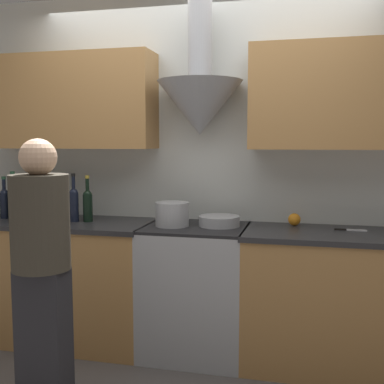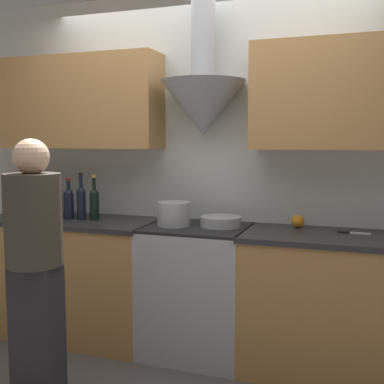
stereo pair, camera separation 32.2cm
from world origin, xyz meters
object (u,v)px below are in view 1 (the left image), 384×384
object	(u,v)px
wine_bottle_6	(60,204)
person_foreground_left	(42,265)
stove_range	(195,290)
wine_bottle_4	(37,201)
orange_fruit	(294,219)
stock_pot	(172,214)
wine_bottle_5	(48,201)
mixing_bowl	(219,221)
wine_bottle_8	(88,204)
wine_bottle_1	(5,202)
wine_bottle_3	(25,202)
wine_bottle_7	(74,203)
wine_bottle_2	(13,200)

from	to	relation	value
wine_bottle_6	person_foreground_left	bearing A→B (deg)	-66.92
stove_range	wine_bottle_4	xyz separation A→B (m)	(-1.22, -0.01, 0.59)
stove_range	orange_fruit	bearing A→B (deg)	15.54
wine_bottle_4	stock_pot	xyz separation A→B (m)	(1.06, -0.03, -0.06)
wine_bottle_4	wine_bottle_5	world-z (taller)	wine_bottle_5
mixing_bowl	wine_bottle_8	bearing A→B (deg)	-177.60
wine_bottle_1	mixing_bowl	bearing A→B (deg)	1.56
wine_bottle_3	wine_bottle_5	world-z (taller)	wine_bottle_5
wine_bottle_6	wine_bottle_7	xyz separation A→B (m)	(0.11, 0.00, 0.01)
wine_bottle_6	wine_bottle_7	bearing A→B (deg)	0.00
stove_range	wine_bottle_4	world-z (taller)	wine_bottle_4
wine_bottle_2	wine_bottle_6	bearing A→B (deg)	0.10
wine_bottle_5	stock_pot	xyz separation A→B (m)	(0.97, -0.03, -0.06)
stove_range	wine_bottle_8	distance (m)	1.00
wine_bottle_3	mixing_bowl	size ratio (longest dim) A/B	1.12
stock_pot	orange_fruit	world-z (taller)	stock_pot
wine_bottle_5	person_foreground_left	bearing A→B (deg)	-61.96
wine_bottle_7	wine_bottle_8	world-z (taller)	wine_bottle_7
wine_bottle_4	wine_bottle_5	bearing A→B (deg)	-0.25
wine_bottle_1	person_foreground_left	size ratio (longest dim) A/B	0.21
stove_range	person_foreground_left	distance (m)	1.20
stock_pot	mixing_bowl	xyz separation A→B (m)	(0.32, 0.08, -0.05)
mixing_bowl	person_foreground_left	bearing A→B (deg)	-128.14
wine_bottle_4	wine_bottle_7	world-z (taller)	wine_bottle_7
wine_bottle_8	stove_range	bearing A→B (deg)	-0.42
wine_bottle_6	wine_bottle_1	bearing A→B (deg)	177.75
wine_bottle_3	wine_bottle_7	size ratio (longest dim) A/B	0.90
wine_bottle_1	wine_bottle_2	xyz separation A→B (m)	(0.09, -0.02, 0.02)
orange_fruit	person_foreground_left	size ratio (longest dim) A/B	0.06
wine_bottle_5	wine_bottle_8	xyz separation A→B (m)	(0.31, 0.01, -0.01)
wine_bottle_2	wine_bottle_8	size ratio (longest dim) A/B	1.06
stove_range	orange_fruit	xyz separation A→B (m)	(0.67, 0.19, 0.50)
wine_bottle_3	stock_pot	size ratio (longest dim) A/B	1.38
wine_bottle_1	orange_fruit	size ratio (longest dim) A/B	3.69
wine_bottle_5	wine_bottle_1	bearing A→B (deg)	178.79
wine_bottle_4	wine_bottle_3	bearing A→B (deg)	-179.91
mixing_bowl	wine_bottle_1	bearing A→B (deg)	-178.44
wine_bottle_6	stock_pot	world-z (taller)	wine_bottle_6
orange_fruit	wine_bottle_1	bearing A→B (deg)	-175.16
wine_bottle_1	stock_pot	bearing A→B (deg)	-1.41
wine_bottle_6	wine_bottle_2	bearing A→B (deg)	-179.90
stock_pot	wine_bottle_3	bearing A→B (deg)	178.75
person_foreground_left	wine_bottle_8	bearing A→B (deg)	101.21
stove_range	wine_bottle_2	world-z (taller)	wine_bottle_2
wine_bottle_1	wine_bottle_2	distance (m)	0.09
wine_bottle_2	person_foreground_left	bearing A→B (deg)	-49.74
orange_fruit	wine_bottle_8	bearing A→B (deg)	-173.09
mixing_bowl	wine_bottle_6	bearing A→B (deg)	-176.89
wine_bottle_8	wine_bottle_1	bearing A→B (deg)	-179.64
wine_bottle_6	orange_fruit	size ratio (longest dim) A/B	3.61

